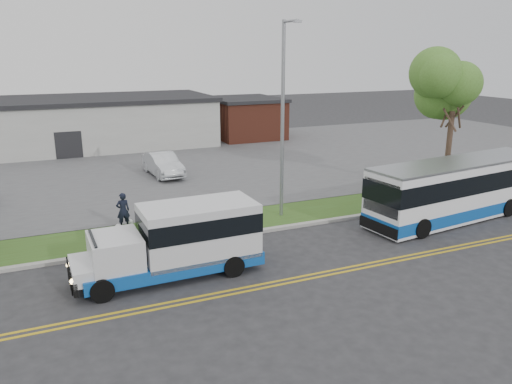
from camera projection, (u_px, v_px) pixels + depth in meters
name	position (u px, v px, depth m)	size (l,w,h in m)	color
ground	(248.00, 244.00, 21.97)	(140.00, 140.00, 0.00)	#28282B
lane_line_north	(288.00, 279.00, 18.57)	(70.00, 0.12, 0.01)	gold
lane_line_south	(291.00, 282.00, 18.31)	(70.00, 0.12, 0.01)	gold
curb	(239.00, 234.00, 22.92)	(80.00, 0.30, 0.15)	#9E9B93
verge	(225.00, 223.00, 24.52)	(80.00, 3.30, 0.10)	#374E1A
parking_lot	(160.00, 165.00, 36.97)	(80.00, 25.00, 0.10)	#4C4C4F
commercial_building	(64.00, 124.00, 42.93)	(25.40, 10.40, 4.35)	#9E9E99
brick_wing	(245.00, 118.00, 48.41)	(6.30, 7.30, 3.90)	brown
tree_east	(455.00, 87.00, 28.28)	(5.20, 5.20, 8.33)	#3B2620
streetlight_near	(283.00, 115.00, 24.10)	(0.35, 1.53, 9.50)	gray
shuttle_bus	(181.00, 238.00, 18.69)	(7.06, 2.49, 2.68)	#0E499E
transit_bus	(459.00, 189.00, 25.05)	(10.91, 3.67, 2.97)	white
pedestrian	(123.00, 211.00, 23.44)	(0.63, 0.41, 1.73)	black
parked_car_a	(163.00, 164.00, 33.50)	(1.64, 4.70, 1.55)	silver
grocery_bag_left	(118.00, 227.00, 23.30)	(0.32, 0.32, 0.32)	white
grocery_bag_right	(130.00, 222.00, 23.97)	(0.32, 0.32, 0.32)	white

